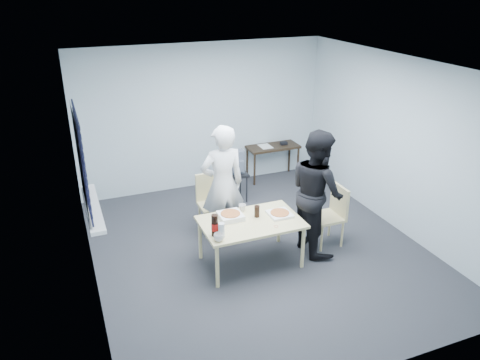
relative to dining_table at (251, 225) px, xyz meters
name	(u,v)px	position (x,y,z in m)	size (l,w,h in m)	color
room	(84,168)	(-1.96, 0.67, 0.86)	(5.00, 5.00, 5.00)	#2F2F35
dining_table	(251,225)	(0.00, 0.00, 0.00)	(1.32, 0.84, 0.64)	beige
chair_far	(211,198)	(-0.18, 1.10, -0.07)	(0.42, 0.42, 0.89)	beige
chair_right	(332,211)	(1.30, 0.06, -0.07)	(0.42, 0.42, 0.89)	beige
person_white	(223,185)	(-0.13, 0.73, 0.30)	(0.65, 0.42, 1.77)	silver
person_black	(317,192)	(1.00, 0.03, 0.30)	(0.86, 0.47, 1.77)	black
side_table	(273,150)	(1.54, 2.55, 0.00)	(0.99, 0.44, 0.66)	black
stool	(236,179)	(0.52, 1.89, -0.17)	(0.37, 0.37, 0.52)	black
backpack	(236,162)	(0.52, 1.88, 0.13)	(0.28, 0.21, 0.40)	slate
pizza_box_a	(230,216)	(-0.22, 0.17, 0.10)	(0.31, 0.31, 0.08)	white
pizza_box_b	(280,214)	(0.43, 0.01, 0.08)	(0.30, 0.30, 0.04)	white
mug_a	(219,237)	(-0.56, -0.32, 0.11)	(0.12, 0.12, 0.10)	silver
mug_b	(242,208)	(0.01, 0.32, 0.11)	(0.10, 0.10, 0.09)	silver
cola_glass	(257,211)	(0.12, 0.08, 0.14)	(0.07, 0.07, 0.16)	black
soda_bottle	(215,226)	(-0.56, -0.18, 0.20)	(0.09, 0.09, 0.29)	black
plastic_cups	(222,230)	(-0.50, -0.24, 0.16)	(0.08, 0.08, 0.19)	silver
rubber_band	(276,226)	(0.24, -0.26, 0.06)	(0.06, 0.06, 0.00)	red
papers	(265,146)	(1.39, 2.57, 0.08)	(0.21, 0.29, 0.00)	white
black_box	(284,143)	(1.76, 2.54, 0.10)	(0.12, 0.09, 0.05)	black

